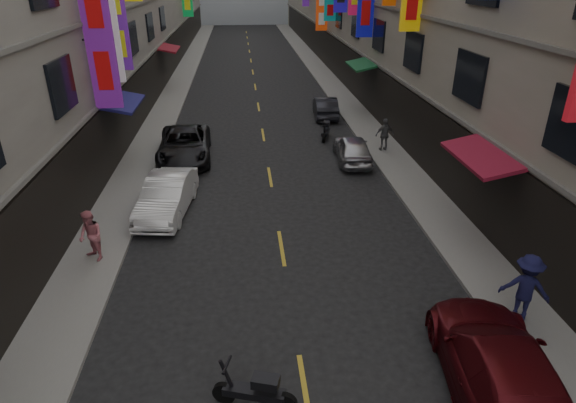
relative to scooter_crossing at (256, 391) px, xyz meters
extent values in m
cube|color=slate|center=(-4.93, 30.28, -0.38)|extent=(2.00, 90.00, 0.12)
cube|color=slate|center=(7.07, 30.28, -0.38)|extent=(2.00, 90.00, 0.12)
cube|color=black|center=(-5.88, 30.28, 1.06)|extent=(0.12, 85.50, 3.00)
cube|color=#66635E|center=(-5.87, 30.28, 2.76)|extent=(0.16, 90.00, 0.14)
cube|color=black|center=(8.02, 30.28, 1.06)|extent=(0.12, 85.50, 3.00)
cube|color=#66635E|center=(8.01, 30.28, 2.76)|extent=(0.16, 90.00, 0.14)
cube|color=#641885|center=(-5.30, 12.46, 5.39)|extent=(1.05, 0.18, 5.23)
cylinder|color=black|center=(-5.35, 12.46, 5.39)|extent=(1.15, 0.08, 0.08)
cube|color=silver|center=(-5.40, 14.35, 5.20)|extent=(0.86, 0.18, 3.60)
cylinder|color=black|center=(-5.45, 14.35, 5.20)|extent=(0.96, 0.08, 0.08)
cube|color=#581A8F|center=(-5.44, 16.51, 5.63)|extent=(0.79, 0.18, 4.21)
cylinder|color=black|center=(-5.49, 16.51, 5.63)|extent=(0.89, 0.08, 0.08)
cube|color=#0A8182|center=(7.49, 34.43, 5.43)|extent=(0.96, 0.18, 2.99)
cylinder|color=black|center=(7.54, 34.43, 5.43)|extent=(1.06, 0.08, 0.08)
cube|color=#F4420D|center=(7.45, 38.34, 4.57)|extent=(1.04, 0.18, 3.62)
cylinder|color=black|center=(7.50, 38.34, 4.57)|extent=(1.14, 0.08, 0.08)
cube|color=maroon|center=(7.37, 6.28, 2.56)|extent=(1.39, 3.20, 0.41)
cube|color=navy|center=(-5.23, 14.28, 2.56)|extent=(1.39, 3.20, 0.41)
cube|color=#15512A|center=(7.37, 22.28, 2.56)|extent=(1.39, 3.20, 0.41)
cube|color=maroon|center=(-5.23, 30.28, 2.56)|extent=(1.39, 3.20, 0.41)
cube|color=gold|center=(1.07, 0.28, -0.44)|extent=(0.12, 2.20, 0.01)
cube|color=gold|center=(1.07, 6.28, -0.44)|extent=(0.12, 2.20, 0.01)
cube|color=gold|center=(1.07, 12.28, -0.44)|extent=(0.12, 2.20, 0.01)
cube|color=gold|center=(1.07, 18.28, -0.44)|extent=(0.12, 2.20, 0.01)
cube|color=gold|center=(1.07, 24.28, -0.44)|extent=(0.12, 2.20, 0.01)
cube|color=gold|center=(1.07, 30.28, -0.44)|extent=(0.12, 2.20, 0.01)
cube|color=gold|center=(1.07, 36.28, -0.44)|extent=(0.12, 2.20, 0.01)
cube|color=gold|center=(1.07, 42.28, -0.44)|extent=(0.12, 2.20, 0.01)
cube|color=gold|center=(1.07, 48.28, -0.44)|extent=(0.12, 2.20, 0.01)
cube|color=gold|center=(1.07, 54.28, -0.44)|extent=(0.12, 2.20, 0.01)
cube|color=gold|center=(1.07, 60.28, -0.44)|extent=(0.12, 2.20, 0.01)
cube|color=gold|center=(1.07, 66.28, -0.44)|extent=(0.12, 2.20, 0.01)
cylinder|color=black|center=(-0.65, 0.20, -0.19)|extent=(0.51, 0.26, 0.50)
cylinder|color=black|center=(0.59, -0.18, -0.19)|extent=(0.51, 0.26, 0.50)
cube|color=black|center=(-0.03, 0.01, -0.04)|extent=(1.33, 0.67, 0.18)
cube|color=black|center=(0.21, -0.06, 0.31)|extent=(0.62, 0.47, 0.22)
cylinder|color=black|center=(-0.56, 0.17, 0.26)|extent=(0.36, 0.18, 0.88)
cylinder|color=black|center=(-0.56, 0.17, 0.61)|extent=(0.20, 0.50, 0.06)
cylinder|color=black|center=(4.19, 16.66, -0.19)|extent=(0.26, 0.51, 0.50)
cylinder|color=black|center=(4.57, 17.90, -0.19)|extent=(0.26, 0.51, 0.50)
cube|color=black|center=(4.38, 17.28, -0.04)|extent=(0.67, 1.33, 0.18)
cube|color=black|center=(4.45, 17.52, 0.31)|extent=(0.47, 0.62, 0.22)
cylinder|color=black|center=(4.22, 16.75, 0.26)|extent=(0.18, 0.36, 0.88)
cylinder|color=black|center=(4.22, 16.75, 0.61)|extent=(0.50, 0.20, 0.06)
imported|color=white|center=(-2.93, 9.21, 0.26)|extent=(2.02, 4.42, 1.40)
imported|color=black|center=(-2.82, 14.90, 0.28)|extent=(2.61, 5.28, 1.44)
imported|color=#560E14|center=(5.07, -0.26, 0.33)|extent=(2.91, 5.57, 1.54)
imported|color=#B4B4B9|center=(5.07, 13.82, 0.19)|extent=(1.71, 3.80, 1.27)
imported|color=#24242B|center=(5.07, 21.52, 0.18)|extent=(1.57, 3.85, 1.24)
imported|color=#CB6B77|center=(-4.77, 5.99, 0.50)|extent=(0.95, 0.95, 1.64)
imported|color=#151439|center=(6.88, 2.09, 0.60)|extent=(1.34, 1.11, 1.84)
imported|color=#575759|center=(6.90, 14.89, 0.48)|extent=(0.99, 0.63, 1.61)
camera|label=1|loc=(-0.03, -7.20, 7.80)|focal=30.00mm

